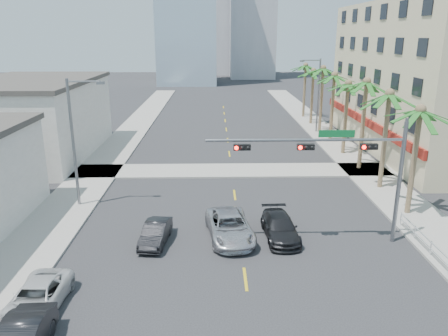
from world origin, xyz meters
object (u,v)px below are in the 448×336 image
car_parked_far (37,298)px  car_lane_left (156,233)px  car_lane_center (230,227)px  traffic_signal_mast (345,160)px  car_lane_right (280,227)px

car_parked_far → car_lane_left: (4.40, 6.49, -0.01)m
car_lane_left → car_lane_center: car_lane_center is taller
car_lane_center → traffic_signal_mast: bearing=-13.8°
car_lane_center → car_lane_right: car_lane_center is taller
car_lane_center → car_lane_right: 3.03m
car_lane_left → car_lane_right: car_lane_right is taller
car_parked_far → car_lane_center: car_lane_center is taller
car_lane_right → car_lane_center: bearing=177.1°
traffic_signal_mast → car_lane_left: size_ratio=2.96×
traffic_signal_mast → car_lane_right: (-3.39, 0.69, -4.39)m
car_parked_far → car_lane_left: size_ratio=1.20×
car_parked_far → car_lane_right: (11.80, 7.02, 0.04)m
car_lane_center → car_lane_right: bearing=-7.6°
car_parked_far → car_lane_right: size_ratio=0.98×
car_parked_far → car_lane_center: size_ratio=0.84×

